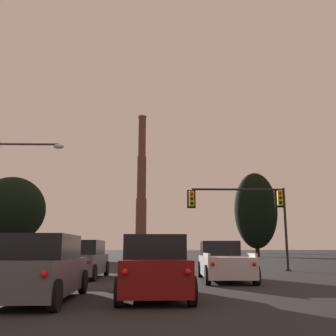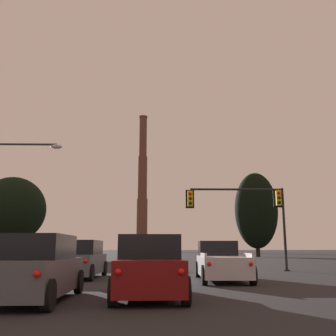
{
  "view_description": "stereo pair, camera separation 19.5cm",
  "coord_description": "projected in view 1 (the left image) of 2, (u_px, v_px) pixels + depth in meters",
  "views": [
    {
      "loc": [
        0.26,
        0.31,
        1.47
      ],
      "look_at": [
        1.72,
        53.51,
        12.33
      ],
      "focal_mm": 42.0,
      "sensor_mm": 36.0,
      "label": 1
    },
    {
      "loc": [
        0.45,
        0.3,
        1.47
      ],
      "look_at": [
        1.72,
        53.51,
        12.33
      ],
      "focal_mm": 42.0,
      "sensor_mm": 36.0,
      "label": 2
    }
  ],
  "objects": [
    {
      "name": "suv_center_lane_second",
      "position": [
        154.0,
        267.0,
        12.12
      ],
      "size": [
        2.25,
        4.96,
        1.86
      ],
      "rotation": [
        0.0,
        0.0,
        0.03
      ],
      "color": "maroon",
      "rests_on": "ground_plane"
    },
    {
      "name": "suv_left_lane_second",
      "position": [
        39.0,
        268.0,
        11.25
      ],
      "size": [
        2.16,
        4.93,
        1.86
      ],
      "rotation": [
        0.0,
        0.0,
        0.01
      ],
      "color": "#4C4F54",
      "rests_on": "ground_plane"
    },
    {
      "name": "pickup_truck_right_lane_front",
      "position": [
        224.0,
        263.0,
        18.42
      ],
      "size": [
        2.37,
        5.57,
        1.82
      ],
      "rotation": [
        0.0,
        0.0,
        -0.04
      ],
      "color": "silver",
      "rests_on": "ground_plane"
    },
    {
      "name": "suv_left_lane_front",
      "position": [
        82.0,
        260.0,
        19.73
      ],
      "size": [
        2.21,
        4.95,
        1.86
      ],
      "rotation": [
        0.0,
        0.0,
        -0.02
      ],
      "color": "#4C4F54",
      "rests_on": "ground_plane"
    },
    {
      "name": "traffic_light_overhead_right",
      "position": [
        251.0,
        206.0,
        26.33
      ],
      "size": [
        6.74,
        0.5,
        5.46
      ],
      "color": "black",
      "rests_on": "ground_plane"
    },
    {
      "name": "street_lamp",
      "position": [
        7.0,
        189.0,
        22.14
      ],
      "size": [
        3.88,
        0.36,
        7.51
      ],
      "color": "#38383A",
      "rests_on": "ground_plane"
    },
    {
      "name": "smokestack",
      "position": [
        141.0,
        196.0,
        167.46
      ],
      "size": [
        7.4,
        7.4,
        58.94
      ],
      "color": "#523427",
      "rests_on": "ground_plane"
    },
    {
      "name": "treeline_center_left",
      "position": [
        11.0,
        210.0,
        67.05
      ],
      "size": [
        11.39,
        10.25,
        13.54
      ],
      "color": "black",
      "rests_on": "ground_plane"
    },
    {
      "name": "treeline_far_right",
      "position": [
        256.0,
        210.0,
        67.75
      ],
      "size": [
        7.35,
        6.62,
        14.38
      ],
      "color": "black",
      "rests_on": "ground_plane"
    }
  ]
}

